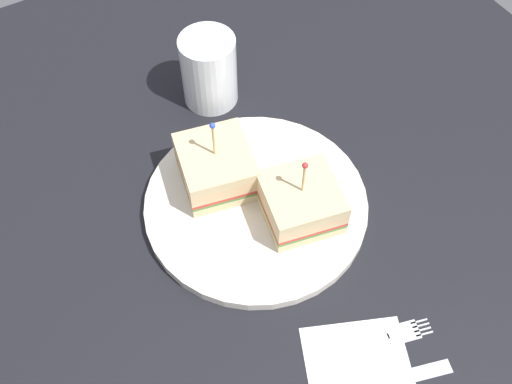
# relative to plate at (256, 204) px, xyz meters

# --- Properties ---
(ground_plane) EXTENTS (1.08, 1.08, 0.02)m
(ground_plane) POSITION_rel_plate_xyz_m (0.00, 0.00, -0.02)
(ground_plane) COLOR black
(plate) EXTENTS (0.28, 0.28, 0.01)m
(plate) POSITION_rel_plate_xyz_m (0.00, 0.00, 0.00)
(plate) COLOR silver
(plate) RESTS_ON ground_plane
(sandwich_half_front) EXTENTS (0.10, 0.11, 0.11)m
(sandwich_half_front) POSITION_rel_plate_xyz_m (0.03, -0.05, 0.03)
(sandwich_half_front) COLOR beige
(sandwich_half_front) RESTS_ON plate
(sandwich_half_back) EXTENTS (0.10, 0.10, 0.10)m
(sandwich_half_back) POSITION_rel_plate_xyz_m (-0.04, 0.04, 0.03)
(sandwich_half_back) COLOR beige
(sandwich_half_back) RESTS_ON plate
(drink_glass) EXTENTS (0.08, 0.08, 0.10)m
(drink_glass) POSITION_rel_plate_xyz_m (-0.04, -0.19, 0.04)
(drink_glass) COLOR #B74C33
(drink_glass) RESTS_ON ground_plane
(napkin) EXTENTS (0.14, 0.14, 0.00)m
(napkin) POSITION_rel_plate_xyz_m (0.01, 0.23, -0.01)
(napkin) COLOR white
(napkin) RESTS_ON ground_plane
(fork) EXTENTS (0.13, 0.05, 0.00)m
(fork) POSITION_rel_plate_xyz_m (-0.04, 0.22, -0.01)
(fork) COLOR silver
(fork) RESTS_ON ground_plane
(knife) EXTENTS (0.13, 0.05, 0.00)m
(knife) POSITION_rel_plate_xyz_m (-0.02, 0.26, -0.01)
(knife) COLOR silver
(knife) RESTS_ON ground_plane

